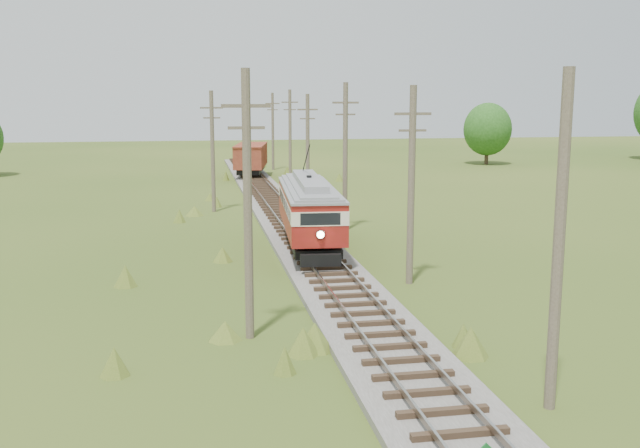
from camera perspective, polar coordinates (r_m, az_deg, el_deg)
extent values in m
cube|color=#605B54|center=(46.35, -2.66, 0.16)|extent=(3.60, 96.00, 0.25)
cube|color=#726659|center=(46.20, -3.54, 0.57)|extent=(0.08, 96.00, 0.17)
cube|color=#726659|center=(46.38, -1.78, 0.63)|extent=(0.08, 96.00, 0.17)
cube|color=#2D2116|center=(46.31, -2.66, 0.41)|extent=(2.40, 96.00, 0.16)
cube|color=black|center=(37.52, -0.87, -0.84)|extent=(2.93, 10.34, 0.42)
cube|color=maroon|center=(37.35, -0.87, 0.55)|extent=(3.39, 11.26, 1.02)
cube|color=#F1E4C5|center=(37.23, -0.88, 1.81)|extent=(3.42, 11.31, 0.65)
cube|color=black|center=(37.23, -0.88, 1.81)|extent=(3.41, 10.82, 0.51)
cube|color=maroon|center=(37.16, -0.88, 2.52)|extent=(3.39, 11.26, 0.28)
cube|color=gray|center=(37.12, -0.88, 2.99)|extent=(3.45, 11.37, 0.35)
cube|color=gray|center=(37.09, -0.88, 3.47)|extent=(1.76, 8.39, 0.37)
sphere|color=#FFF2BF|center=(31.81, 0.04, -0.86)|extent=(0.33, 0.33, 0.33)
cylinder|color=black|center=(38.64, -1.11, 5.29)|extent=(0.37, 4.30, 1.78)
cylinder|color=black|center=(33.37, -1.40, -2.29)|extent=(0.16, 0.75, 0.74)
cylinder|color=black|center=(33.51, 0.96, -2.24)|extent=(0.16, 0.75, 0.74)
cylinder|color=black|center=(41.59, -2.35, 0.16)|extent=(0.16, 0.75, 0.74)
cylinder|color=black|center=(41.70, -0.44, 0.19)|extent=(0.16, 0.75, 0.74)
cube|color=black|center=(73.67, -5.53, 4.42)|extent=(3.50, 7.95, 0.53)
cube|color=maroon|center=(73.55, -5.55, 5.45)|extent=(4.20, 8.89, 2.14)
cube|color=maroon|center=(73.47, -5.56, 6.32)|extent=(4.28, 9.07, 0.13)
cylinder|color=black|center=(71.20, -6.36, 4.25)|extent=(0.27, 0.86, 0.85)
cylinder|color=black|center=(71.06, -5.07, 4.26)|extent=(0.27, 0.86, 0.85)
cylinder|color=black|center=(76.28, -5.96, 4.64)|extent=(0.27, 0.86, 0.85)
cylinder|color=black|center=(76.14, -4.75, 4.65)|extent=(0.27, 0.86, 0.85)
cone|color=gray|center=(58.65, -0.54, 2.72)|extent=(3.23, 3.23, 1.21)
cone|color=gray|center=(57.84, 0.42, 2.36)|extent=(1.82, 1.82, 0.71)
cylinder|color=brown|center=(18.98, 18.56, -1.55)|extent=(0.30, 0.30, 8.80)
cylinder|color=brown|center=(30.93, 7.32, 2.99)|extent=(0.30, 0.30, 8.60)
cube|color=brown|center=(30.71, 7.45, 8.74)|extent=(1.60, 0.12, 0.12)
cube|color=brown|center=(30.74, 7.42, 7.43)|extent=(1.20, 0.10, 0.10)
cylinder|color=brown|center=(43.40, 2.03, 5.32)|extent=(0.30, 0.30, 9.00)
cube|color=brown|center=(43.26, 2.06, 9.68)|extent=(1.60, 0.12, 0.12)
cube|color=brown|center=(43.27, 2.05, 8.76)|extent=(1.20, 0.10, 0.10)
cylinder|color=brown|center=(56.13, -0.99, 6.08)|extent=(0.30, 0.30, 8.40)
cube|color=brown|center=(56.00, -1.00, 9.14)|extent=(1.60, 0.12, 0.12)
cube|color=brown|center=(56.02, -1.00, 8.43)|extent=(1.20, 0.10, 0.10)
cylinder|color=brown|center=(69.01, -2.41, 7.01)|extent=(0.30, 0.30, 8.90)
cube|color=brown|center=(68.92, -2.43, 9.71)|extent=(1.60, 0.12, 0.12)
cube|color=brown|center=(68.92, -2.42, 9.13)|extent=(1.20, 0.10, 0.10)
cylinder|color=brown|center=(81.87, -3.80, 7.39)|extent=(0.30, 0.30, 8.70)
cube|color=brown|center=(81.79, -3.82, 9.60)|extent=(1.60, 0.12, 0.12)
cube|color=brown|center=(81.80, -3.82, 9.11)|extent=(1.20, 0.10, 0.10)
cylinder|color=brown|center=(23.61, -5.80, 1.35)|extent=(0.30, 0.30, 9.00)
cube|color=brown|center=(23.34, -5.94, 9.38)|extent=(1.60, 0.12, 0.12)
cube|color=brown|center=(23.36, -5.91, 7.66)|extent=(1.20, 0.10, 0.10)
cylinder|color=brown|center=(51.43, -8.59, 5.72)|extent=(0.30, 0.30, 8.60)
cube|color=brown|center=(51.30, -8.68, 9.18)|extent=(1.60, 0.12, 0.12)
cube|color=brown|center=(51.31, -8.66, 8.40)|extent=(1.20, 0.10, 0.10)
cylinder|color=#38281C|center=(90.96, 13.18, 5.46)|extent=(0.50, 0.50, 2.52)
ellipsoid|color=#1E4A16|center=(90.79, 13.26, 7.40)|extent=(5.88, 5.88, 6.47)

